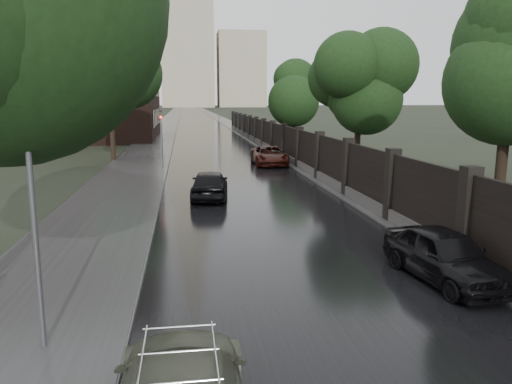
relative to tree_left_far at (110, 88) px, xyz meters
name	(u,v)px	position (x,y,z in m)	size (l,w,h in m)	color
ground	(369,377)	(8.00, -30.00, -5.24)	(800.00, 800.00, 0.00)	black
road	(191,111)	(8.00, 160.00, -5.23)	(8.00, 420.00, 0.02)	black
sidewalk_left	(176,111)	(2.00, 160.00, -5.16)	(4.00, 420.00, 0.16)	#2D2D2D
verge_right	(206,111)	(13.50, 160.00, -5.20)	(3.00, 420.00, 0.08)	#2D2D2D
fence_right	(279,143)	(12.60, 2.01, -4.23)	(0.45, 75.72, 2.70)	#383533
tree_left_far	(110,88)	(0.00, 0.00, 0.00)	(4.25, 4.25, 7.39)	black
tree_right_a	(509,83)	(15.50, -22.00, -0.29)	(4.08, 4.08, 7.01)	black
tree_right_b	(359,91)	(15.50, -8.00, -0.29)	(4.08, 4.08, 7.01)	black
tree_right_c	(294,94)	(15.50, 10.00, -0.29)	(4.08, 4.08, 7.01)	black
lamp_post	(33,206)	(2.60, -28.50, -2.57)	(0.25, 0.12, 5.11)	#59595E
traffic_light	(161,132)	(3.70, -5.01, -2.84)	(0.16, 0.32, 4.00)	#59595E
brick_building	(42,48)	(-10.00, 22.00, 4.76)	(24.00, 18.00, 20.00)	black
stalinist_tower	(187,41)	(8.00, 270.00, 33.14)	(92.00, 30.00, 159.00)	tan
hatchback_left	(210,184)	(6.20, -14.88, -4.57)	(1.59, 3.96, 1.35)	black
car_right_near	(445,255)	(11.40, -26.08, -4.58)	(1.56, 3.87, 1.32)	black
car_right_far	(269,156)	(10.86, -3.52, -4.58)	(2.19, 4.74, 1.32)	black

